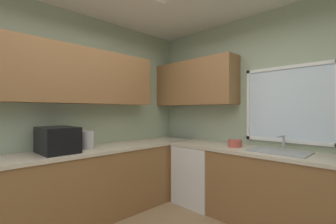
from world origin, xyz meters
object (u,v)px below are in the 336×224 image
dishwasher (200,174)px  kettle (88,140)px  sink_assembly (279,151)px  bowl (235,143)px  microwave (58,140)px

dishwasher → kettle: 1.66m
sink_assembly → bowl: bearing=-179.4°
kettle → sink_assembly: (1.74, 1.46, -0.10)m
microwave → kettle: (0.02, 0.35, -0.03)m
sink_assembly → bowl: size_ratio=3.53×
dishwasher → sink_assembly: 1.20m
kettle → bowl: (1.19, 1.45, -0.07)m
microwave → kettle: size_ratio=2.15×
microwave → kettle: 0.35m
kettle → sink_assembly: 2.27m
dishwasher → kettle: kettle is taller
microwave → kettle: microwave is taller
dishwasher → kettle: bearing=-114.3°
sink_assembly → dishwasher: bearing=-178.1°
bowl → sink_assembly: bearing=0.6°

